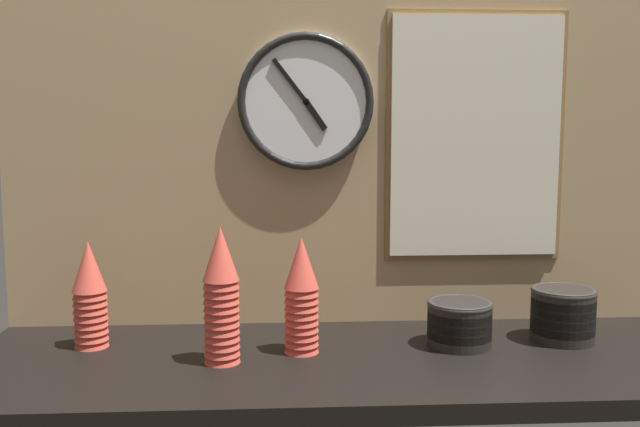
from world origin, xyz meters
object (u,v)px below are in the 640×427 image
at_px(cup_stack_far_left, 90,294).
at_px(menu_board, 475,137).
at_px(bowl_stack_right, 459,322).
at_px(wall_clock, 306,102).
at_px(bowl_stack_far_right, 563,313).
at_px(cup_stack_center_left, 221,295).
at_px(cup_stack_center, 301,295).

height_order(cup_stack_far_left, menu_board, menu_board).
relative_size(bowl_stack_right, wall_clock, 0.44).
distance_m(bowl_stack_far_right, menu_board, 0.47).
relative_size(cup_stack_far_left, bowl_stack_far_right, 1.64).
distance_m(cup_stack_far_left, bowl_stack_far_right, 1.07).
distance_m(bowl_stack_right, wall_clock, 0.63).
relative_size(cup_stack_center_left, menu_board, 0.47).
xyz_separation_m(bowl_stack_right, wall_clock, (-0.34, 0.19, 0.49)).
bearing_deg(cup_stack_center_left, cup_stack_center, 18.64).
bearing_deg(cup_stack_center_left, menu_board, 24.89).
xyz_separation_m(cup_stack_center_left, bowl_stack_right, (0.52, 0.08, -0.09)).
distance_m(bowl_stack_right, bowl_stack_far_right, 0.25).
distance_m(cup_stack_far_left, bowl_stack_right, 0.82).
xyz_separation_m(bowl_stack_right, bowl_stack_far_right, (0.25, 0.02, 0.01)).
bearing_deg(menu_board, cup_stack_far_left, -169.96).
relative_size(wall_clock, menu_board, 0.54).
height_order(cup_stack_far_left, wall_clock, wall_clock).
distance_m(cup_stack_far_left, menu_board, 0.98).
distance_m(cup_stack_center_left, bowl_stack_right, 0.53).
bearing_deg(cup_stack_center, cup_stack_center_left, -161.36).
relative_size(cup_stack_center_left, wall_clock, 0.87).
height_order(cup_stack_center_left, bowl_stack_far_right, cup_stack_center_left).
xyz_separation_m(cup_stack_far_left, bowl_stack_far_right, (1.07, -0.01, -0.06)).
bearing_deg(bowl_stack_far_right, menu_board, 133.20).
relative_size(cup_stack_center_left, cup_stack_far_left, 1.20).
height_order(cup_stack_center, bowl_stack_right, cup_stack_center).
distance_m(cup_stack_far_left, wall_clock, 0.67).
bearing_deg(cup_stack_far_left, bowl_stack_far_right, -0.79).
relative_size(cup_stack_center_left, bowl_stack_right, 1.97).
bearing_deg(wall_clock, cup_stack_center_left, -124.33).
xyz_separation_m(cup_stack_far_left, menu_board, (0.90, 0.16, 0.34)).
distance_m(bowl_stack_right, menu_board, 0.46).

